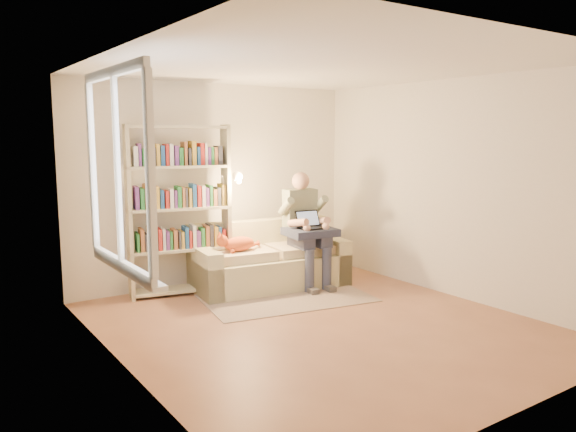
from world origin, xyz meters
TOP-DOWN VIEW (x-y plane):
  - floor at (0.00, 0.00)m, footprint 4.50×4.50m
  - ceiling at (0.00, 0.00)m, footprint 4.00×4.50m
  - wall_left at (-2.00, 0.00)m, footprint 0.02×4.50m
  - wall_right at (2.00, 0.00)m, footprint 0.02×4.50m
  - wall_back at (0.00, 2.25)m, footprint 4.00×0.02m
  - wall_front at (0.00, -2.25)m, footprint 4.00×0.02m
  - window at (-1.95, 0.20)m, footprint 0.12×1.52m
  - sofa at (0.38, 1.58)m, footprint 2.05×1.13m
  - person at (0.81, 1.37)m, footprint 0.49×0.71m
  - cat at (-0.10, 1.52)m, footprint 0.63×0.27m
  - blanket at (0.80, 1.22)m, footprint 0.67×0.58m
  - laptop at (0.81, 1.23)m, footprint 0.35×0.33m
  - bookshelf at (-0.69, 1.90)m, footprint 1.35×0.65m
  - rug at (0.26, 0.98)m, footprint 2.13×1.48m

SIDE VIEW (x-z plane):
  - floor at x=0.00m, z-range 0.00..0.00m
  - rug at x=0.26m, z-range 0.00..0.01m
  - sofa at x=0.38m, z-range -0.11..0.71m
  - cat at x=-0.10m, z-range 0.51..0.74m
  - blanket at x=0.80m, z-range 0.67..0.77m
  - person at x=0.81m, z-range 0.08..1.55m
  - laptop at x=0.81m, z-range 0.69..0.96m
  - bookshelf at x=-0.69m, z-range 0.11..2.18m
  - wall_left at x=-2.00m, z-range 0.00..2.60m
  - wall_right at x=2.00m, z-range 0.00..2.60m
  - wall_back at x=0.00m, z-range 0.00..2.60m
  - wall_front at x=0.00m, z-range 0.00..2.60m
  - window at x=-1.95m, z-range 0.53..2.22m
  - ceiling at x=0.00m, z-range 2.59..2.61m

